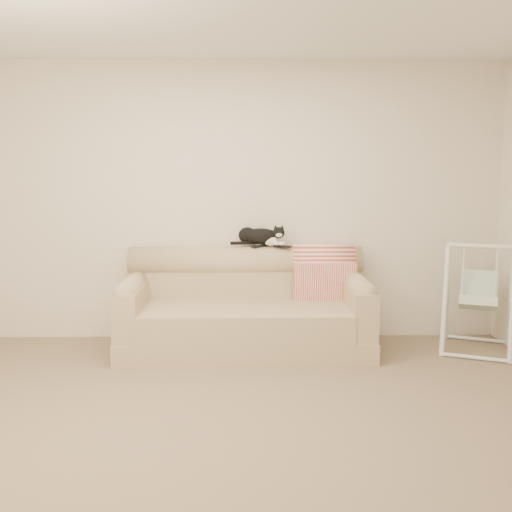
{
  "coord_description": "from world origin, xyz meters",
  "views": [
    {
      "loc": [
        0.09,
        -3.39,
        1.58
      ],
      "look_at": [
        0.17,
        1.27,
        0.9
      ],
      "focal_mm": 40.0,
      "sensor_mm": 36.0,
      "label": 1
    }
  ],
  "objects": [
    {
      "name": "sofa",
      "position": [
        0.08,
        1.62,
        0.35
      ],
      "size": [
        2.2,
        0.93,
        0.9
      ],
      "color": "tan",
      "rests_on": "ground"
    },
    {
      "name": "room_shell",
      "position": [
        0.0,
        0.0,
        1.53
      ],
      "size": [
        5.04,
        4.04,
        2.6
      ],
      "color": "beige",
      "rests_on": "ground"
    },
    {
      "name": "baby_swing",
      "position": [
        2.15,
        1.52,
        0.48
      ],
      "size": [
        0.78,
        0.8,
        0.97
      ],
      "color": "white",
      "rests_on": "ground"
    },
    {
      "name": "tuxedo_cat",
      "position": [
        0.22,
        1.87,
        1.0
      ],
      "size": [
        0.51,
        0.24,
        0.2
      ],
      "color": "black",
      "rests_on": "sofa"
    },
    {
      "name": "throw_blanket",
      "position": [
        0.81,
        1.84,
        0.72
      ],
      "size": [
        0.57,
        0.38,
        0.58
      ],
      "color": "red",
      "rests_on": "sofa"
    },
    {
      "name": "remote_a",
      "position": [
        0.22,
        1.86,
        0.91
      ],
      "size": [
        0.18,
        0.15,
        0.03
      ],
      "color": "black",
      "rests_on": "sofa"
    },
    {
      "name": "ground_plane",
      "position": [
        0.0,
        0.0,
        0.0
      ],
      "size": [
        5.0,
        5.0,
        0.0
      ],
      "primitive_type": "plane",
      "color": "#7A6750",
      "rests_on": "ground"
    },
    {
      "name": "remote_b",
      "position": [
        0.42,
        1.82,
        0.91
      ],
      "size": [
        0.17,
        0.13,
        0.02
      ],
      "color": "black",
      "rests_on": "sofa"
    }
  ]
}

